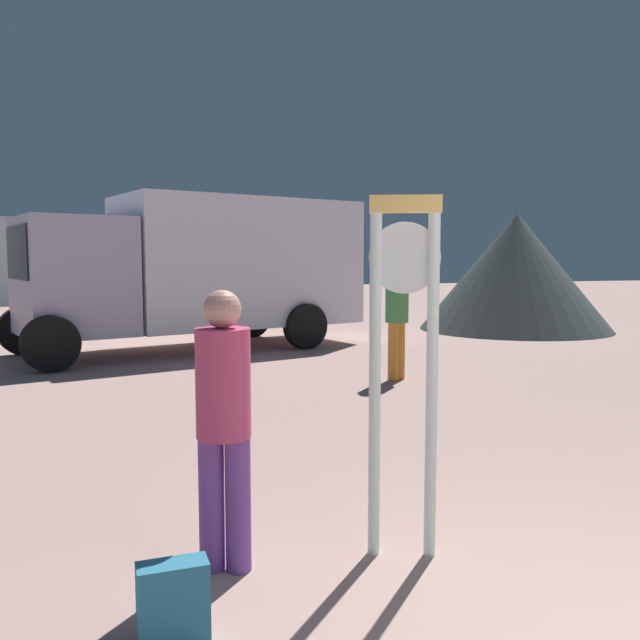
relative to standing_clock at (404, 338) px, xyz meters
The scene contains 7 objects.
standing_clock is the anchor object (origin of this frame).
person_near_clock 1.14m from the standing_clock, behind, with size 0.31×0.31×1.62m.
backpack 1.89m from the standing_clock, 161.08° to the right, with size 0.33×0.19×0.40m.
person_distant 5.77m from the standing_clock, 64.06° to the left, with size 0.34×0.34×1.78m.
box_truck_near 9.55m from the standing_clock, 87.32° to the left, with size 7.13×4.03×2.97m.
box_truck_far 18.11m from the standing_clock, 101.66° to the left, with size 7.17×2.72×2.95m.
dome_tent 13.34m from the standing_clock, 51.06° to the left, with size 4.73×4.73×2.92m.
Camera 1 is at (-2.36, -1.67, 1.80)m, focal length 36.70 mm.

